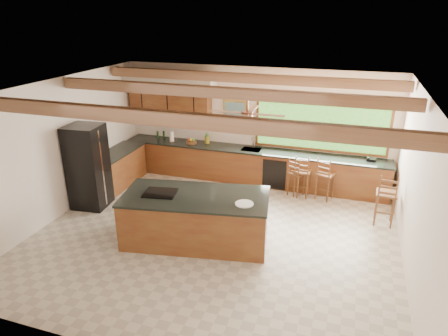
% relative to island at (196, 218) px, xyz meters
% --- Properties ---
extents(ground, '(7.20, 7.20, 0.00)m').
position_rel_island_xyz_m(ground, '(0.30, 0.27, -0.50)').
color(ground, beige).
rests_on(ground, ground).
extents(room_shell, '(7.27, 6.54, 3.02)m').
position_rel_island_xyz_m(room_shell, '(0.13, 0.92, 1.72)').
color(room_shell, silver).
rests_on(room_shell, ground).
extents(counter_run, '(7.12, 3.10, 1.26)m').
position_rel_island_xyz_m(counter_run, '(-0.52, 2.79, -0.03)').
color(counter_run, brown).
rests_on(counter_run, ground).
extents(island, '(3.02, 1.80, 1.01)m').
position_rel_island_xyz_m(island, '(0.00, 0.00, 0.00)').
color(island, brown).
rests_on(island, ground).
extents(refrigerator, '(0.83, 0.82, 1.96)m').
position_rel_island_xyz_m(refrigerator, '(-2.92, 0.67, 0.48)').
color(refrigerator, black).
rests_on(refrigerator, ground).
extents(bar_stool_a, '(0.47, 0.47, 0.99)m').
position_rel_island_xyz_m(bar_stool_a, '(1.58, 2.67, 0.09)').
color(bar_stool_a, brown).
rests_on(bar_stool_a, ground).
extents(bar_stool_b, '(0.40, 0.40, 1.09)m').
position_rel_island_xyz_m(bar_stool_b, '(1.72, 2.66, 0.15)').
color(bar_stool_b, brown).
rests_on(bar_stool_b, ground).
extents(bar_stool_c, '(0.50, 0.50, 1.08)m').
position_rel_island_xyz_m(bar_stool_c, '(2.28, 2.66, 0.14)').
color(bar_stool_c, brown).
rests_on(bar_stool_c, ground).
extents(bar_stool_d, '(0.45, 0.45, 1.18)m').
position_rel_island_xyz_m(bar_stool_d, '(3.60, 1.81, 0.20)').
color(bar_stool_d, brown).
rests_on(bar_stool_d, ground).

